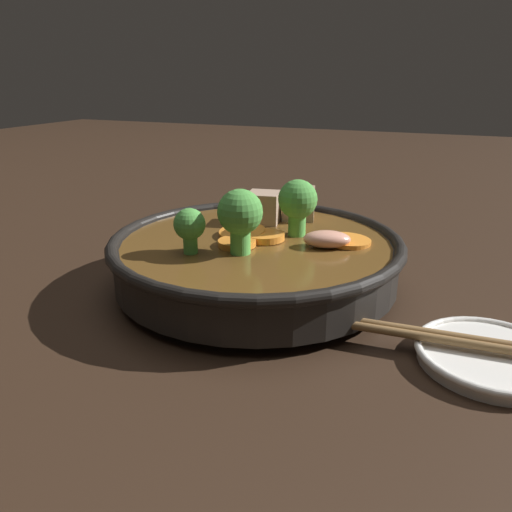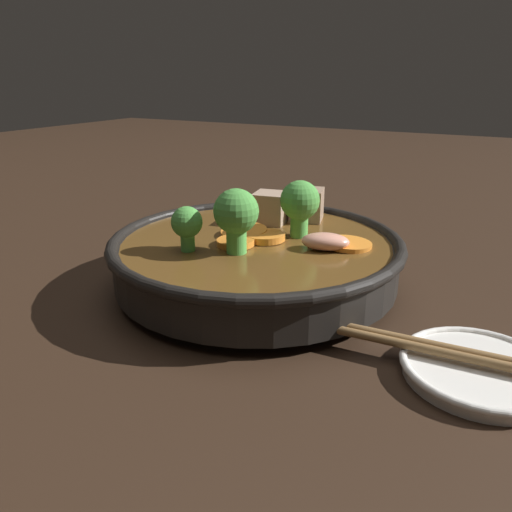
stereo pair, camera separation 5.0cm
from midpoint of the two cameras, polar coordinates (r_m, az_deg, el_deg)
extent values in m
plane|color=black|center=(0.51, -2.80, -3.60)|extent=(3.00, 3.00, 0.00)
cylinder|color=black|center=(0.51, -2.81, -3.09)|extent=(0.15, 0.15, 0.01)
cylinder|color=black|center=(0.50, -2.85, -0.48)|extent=(0.28, 0.28, 0.04)
torus|color=black|center=(0.50, -2.89, 1.67)|extent=(0.29, 0.29, 0.01)
cylinder|color=brown|center=(0.50, -2.87, 0.48)|extent=(0.27, 0.27, 0.02)
cylinder|color=orange|center=(0.51, -4.40, 2.58)|extent=(0.06, 0.06, 0.01)
cylinder|color=orange|center=(0.50, -1.86, 2.19)|extent=(0.05, 0.05, 0.01)
cylinder|color=orange|center=(0.49, 7.58, 1.68)|extent=(0.06, 0.06, 0.01)
cylinder|color=orange|center=(0.48, -5.16, 1.46)|extent=(0.04, 0.04, 0.01)
cylinder|color=#59B84C|center=(0.46, -4.53, 1.69)|extent=(0.02, 0.02, 0.02)
sphere|color=#47933D|center=(0.45, -4.63, 4.96)|extent=(0.04, 0.04, 0.04)
cylinder|color=#59B84C|center=(0.47, -10.57, 1.31)|extent=(0.01, 0.01, 0.02)
sphere|color=#47933D|center=(0.46, -10.72, 3.55)|extent=(0.03, 0.03, 0.03)
cylinder|color=#59B84C|center=(0.51, 1.91, 3.64)|extent=(0.02, 0.02, 0.02)
sphere|color=#47933D|center=(0.50, 1.94, 6.47)|extent=(0.04, 0.04, 0.04)
cube|color=tan|center=(0.55, -1.70, 5.54)|extent=(0.04, 0.04, 0.03)
cube|color=#9E7F66|center=(0.57, 2.39, 6.01)|extent=(0.04, 0.04, 0.04)
ellipsoid|color=#EA9E84|center=(0.48, 5.14, 1.88)|extent=(0.04, 0.05, 0.02)
cylinder|color=white|center=(0.41, 22.09, -10.90)|extent=(0.11, 0.11, 0.01)
torus|color=white|center=(0.41, 22.19, -10.30)|extent=(0.11, 0.11, 0.01)
cylinder|color=olive|center=(0.40, 22.32, -9.78)|extent=(0.02, 0.24, 0.01)
cylinder|color=olive|center=(0.41, 22.29, -9.24)|extent=(0.02, 0.24, 0.01)
camera|label=1|loc=(0.03, -92.86, -1.06)|focal=35.00mm
camera|label=2|loc=(0.03, 87.14, 1.06)|focal=35.00mm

